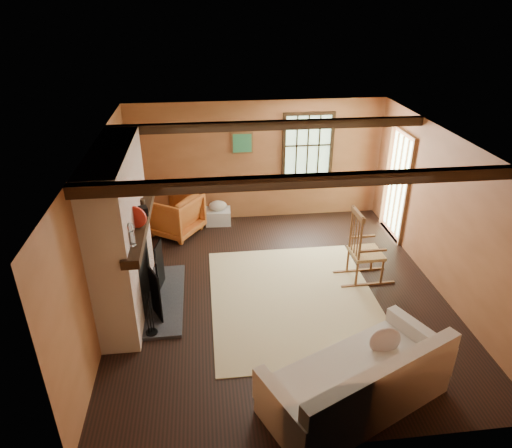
{
  "coord_description": "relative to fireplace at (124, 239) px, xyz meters",
  "views": [
    {
      "loc": [
        -1.04,
        -5.8,
        4.18
      ],
      "look_at": [
        -0.31,
        0.4,
        1.01
      ],
      "focal_mm": 32.0,
      "sensor_mm": 36.0,
      "label": 1
    }
  ],
  "objects": [
    {
      "name": "ground",
      "position": [
        2.23,
        0.0,
        -1.1
      ],
      "size": [
        5.5,
        5.5,
        0.0
      ],
      "primitive_type": "plane",
      "color": "black",
      "rests_on": "ground"
    },
    {
      "name": "room_envelope",
      "position": [
        2.45,
        0.26,
        0.53
      ],
      "size": [
        5.02,
        5.52,
        2.44
      ],
      "color": "#A7623B",
      "rests_on": "ground"
    },
    {
      "name": "fireplace",
      "position": [
        0.0,
        0.0,
        0.0
      ],
      "size": [
        1.02,
        2.3,
        2.4
      ],
      "color": "#A55940",
      "rests_on": "ground"
    },
    {
      "name": "rug",
      "position": [
        2.43,
        -0.2,
        -1.1
      ],
      "size": [
        2.5,
        3.0,
        0.01
      ],
      "primitive_type": "cube",
      "color": "#CAC186",
      "rests_on": "ground"
    },
    {
      "name": "rocking_chair",
      "position": [
        3.63,
        0.23,
        -0.58
      ],
      "size": [
        0.91,
        0.52,
        1.23
      ],
      "rotation": [
        0.0,
        0.0,
        1.61
      ],
      "color": "tan",
      "rests_on": "ground"
    },
    {
      "name": "sofa",
      "position": [
        2.76,
        -2.26,
        -0.8
      ],
      "size": [
        2.32,
        1.74,
        0.86
      ],
      "rotation": [
        0.0,
        0.0,
        0.43
      ],
      "color": "beige",
      "rests_on": "ground"
    },
    {
      "name": "firewood_pile",
      "position": [
        0.16,
        2.6,
        -0.99
      ],
      "size": [
        0.61,
        0.11,
        0.22
      ],
      "color": "#503622",
      "rests_on": "ground"
    },
    {
      "name": "laundry_basket",
      "position": [
        1.4,
        2.52,
        -0.95
      ],
      "size": [
        0.52,
        0.4,
        0.3
      ],
      "primitive_type": "cube",
      "rotation": [
        0.0,
        0.0,
        -0.05
      ],
      "color": "silver",
      "rests_on": "ground"
    },
    {
      "name": "basket_pillow",
      "position": [
        1.4,
        2.52,
        -0.71
      ],
      "size": [
        0.41,
        0.35,
        0.18
      ],
      "primitive_type": "ellipsoid",
      "rotation": [
        0.0,
        0.0,
        0.18
      ],
      "color": "beige",
      "rests_on": "laundry_basket"
    },
    {
      "name": "armchair",
      "position": [
        0.56,
        2.19,
        -0.7
      ],
      "size": [
        1.21,
        1.2,
        0.8
      ],
      "primitive_type": "imported",
      "rotation": [
        0.0,
        0.0,
        -2.17
      ],
      "color": "#BF6026",
      "rests_on": "ground"
    }
  ]
}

